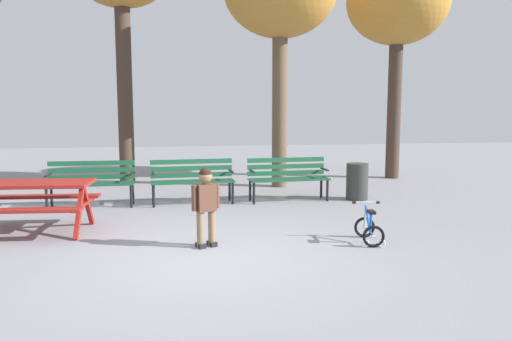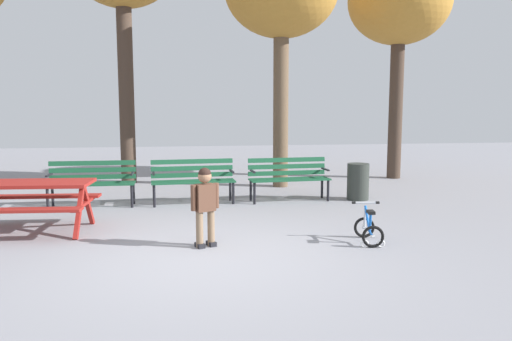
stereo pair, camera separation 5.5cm
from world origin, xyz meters
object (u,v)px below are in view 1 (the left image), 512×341
Objects in this scene: park_bench_right at (288,175)px; child_standing at (206,201)px; park_bench_left at (192,177)px; picnic_table at (29,194)px; park_bench_far_left at (91,180)px; kids_bicycle at (369,228)px; trash_bin at (357,181)px.

child_standing is (-1.83, -3.13, 0.12)m from park_bench_right.
park_bench_left is 3.13m from child_standing.
park_bench_far_left reaches higher than picnic_table.
child_standing is at bearing -120.27° from park_bench_right.
park_bench_right is 3.63m from child_standing.
kids_bicycle is (2.32, -3.26, -0.31)m from park_bench_left.
park_bench_right is 1.51× the size of child_standing.
park_bench_left reaches higher than picnic_table.
child_standing reaches higher than trash_bin.
park_bench_far_left is 1.49× the size of child_standing.
picnic_table is 3.14m from park_bench_left.
picnic_table is 1.17× the size of park_bench_right.
park_bench_far_left is at bearing 178.77° from trash_bin.
trash_bin is at bearing -4.95° from park_bench_right.
child_standing is at bearing -57.79° from park_bench_far_left.
child_standing is (1.97, -3.12, 0.12)m from park_bench_far_left.
park_bench_left is at bearing 178.05° from trash_bin.
park_bench_far_left is 0.99× the size of park_bench_left.
child_standing is 2.29m from kids_bicycle.
park_bench_left is 4.01m from kids_bicycle.
kids_bicycle is at bearing -54.57° from park_bench_left.
trash_bin is at bearing 17.51° from picnic_table.
park_bench_far_left is at bearing 122.21° from child_standing.
picnic_table is 4.98m from kids_bicycle.
park_bench_far_left and park_bench_right have the same top height.
child_standing is at bearing -24.95° from picnic_table.
park_bench_far_left reaches higher than kids_bicycle.
park_bench_left is 3.32m from trash_bin.
park_bench_far_left is 3.79m from park_bench_right.
park_bench_right reaches higher than trash_bin.
park_bench_right reaches higher than kids_bicycle.
trash_bin is at bearing 72.43° from kids_bicycle.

